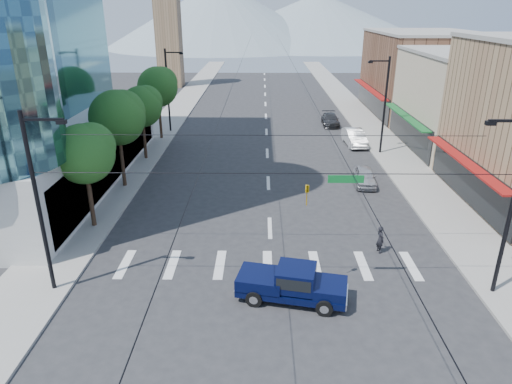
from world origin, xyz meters
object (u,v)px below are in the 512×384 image
at_px(pickup_truck, 291,283).
at_px(parked_car_mid, 354,137).
at_px(parked_car_near, 365,176).
at_px(pedestrian, 380,239).
at_px(parked_car_far, 330,120).

bearing_deg(pickup_truck, parked_car_mid, 85.03).
bearing_deg(parked_car_near, parked_car_mid, 88.29).
xyz_separation_m(pedestrian, parked_car_near, (1.39, 10.80, -0.14)).
distance_m(parked_car_mid, parked_car_far, 8.50).
bearing_deg(parked_car_far, pickup_truck, -99.26).
distance_m(parked_car_near, parked_car_mid, 11.20).
xyz_separation_m(pedestrian, parked_car_mid, (2.65, 21.93, -0.01)).
relative_size(pickup_truck, parked_car_mid, 1.13).
distance_m(pedestrian, parked_car_near, 10.89).
bearing_deg(parked_car_far, parked_car_near, -88.40).
relative_size(pedestrian, parked_car_near, 0.41).
distance_m(pickup_truck, parked_car_near, 16.84).
bearing_deg(parked_car_near, pedestrian, -92.60).
bearing_deg(pedestrian, parked_car_far, -16.14).
bearing_deg(pedestrian, pickup_truck, 117.58).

